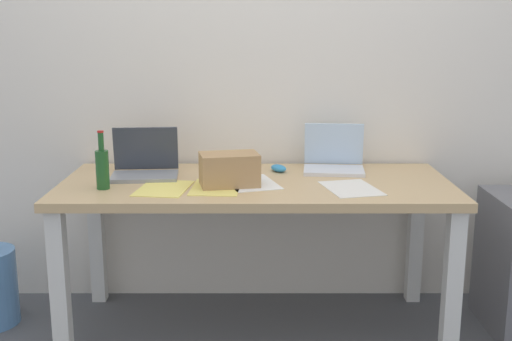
{
  "coord_description": "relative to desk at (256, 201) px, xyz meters",
  "views": [
    {
      "loc": [
        -0.0,
        -2.84,
        1.42
      ],
      "look_at": [
        0.0,
        0.0,
        0.78
      ],
      "focal_mm": 44.83,
      "sensor_mm": 36.0,
      "label": 1
    }
  ],
  "objects": [
    {
      "name": "ground_plane",
      "position": [
        0.0,
        0.0,
        -0.64
      ],
      "size": [
        8.0,
        8.0,
        0.0
      ],
      "primitive_type": "plane",
      "color": "#515459"
    },
    {
      "name": "back_wall",
      "position": [
        0.0,
        0.44,
        0.66
      ],
      "size": [
        5.2,
        0.08,
        2.6
      ],
      "primitive_type": "cube",
      "color": "silver",
      "rests_on": "ground"
    },
    {
      "name": "desk",
      "position": [
        0.0,
        0.0,
        0.0
      ],
      "size": [
        1.78,
        0.77,
        0.73
      ],
      "color": "tan",
      "rests_on": "ground"
    },
    {
      "name": "laptop_left",
      "position": [
        -0.52,
        0.09,
        0.14
      ],
      "size": [
        0.32,
        0.25,
        0.23
      ],
      "color": "gray",
      "rests_on": "desk"
    },
    {
      "name": "laptop_right",
      "position": [
        0.38,
        0.22,
        0.14
      ],
      "size": [
        0.31,
        0.25,
        0.22
      ],
      "color": "silver",
      "rests_on": "desk"
    },
    {
      "name": "beer_bottle",
      "position": [
        -0.67,
        -0.14,
        0.19
      ],
      "size": [
        0.06,
        0.06,
        0.26
      ],
      "color": "#1E5123",
      "rests_on": "desk"
    },
    {
      "name": "computer_mouse",
      "position": [
        0.11,
        0.2,
        0.11
      ],
      "size": [
        0.1,
        0.12,
        0.03
      ],
      "primitive_type": "ellipsoid",
      "rotation": [
        0.0,
        0.0,
        0.54
      ],
      "color": "#338CC6",
      "rests_on": "desk"
    },
    {
      "name": "cardboard_box",
      "position": [
        -0.12,
        -0.09,
        0.17
      ],
      "size": [
        0.28,
        0.21,
        0.15
      ],
      "primitive_type": "cube",
      "rotation": [
        0.0,
        0.0,
        0.2
      ],
      "color": "tan",
      "rests_on": "desk"
    },
    {
      "name": "paper_sheet_front_right",
      "position": [
        0.42,
        -0.14,
        0.09
      ],
      "size": [
        0.27,
        0.34,
        0.0
      ],
      "primitive_type": "cube",
      "rotation": [
        0.0,
        0.0,
        0.23
      ],
      "color": "white",
      "rests_on": "desk"
    },
    {
      "name": "paper_sheet_front_left",
      "position": [
        -0.4,
        -0.14,
        0.09
      ],
      "size": [
        0.25,
        0.32,
        0.0
      ],
      "primitive_type": "cube",
      "rotation": [
        0.0,
        0.0,
        -0.14
      ],
      "color": "#F4E06B",
      "rests_on": "desk"
    },
    {
      "name": "paper_sheet_center",
      "position": [
        -0.02,
        -0.04,
        0.09
      ],
      "size": [
        0.29,
        0.34,
        0.0
      ],
      "primitive_type": "cube",
      "rotation": [
        0.0,
        0.0,
        0.29
      ],
      "color": "white",
      "rests_on": "desk"
    },
    {
      "name": "paper_yellow_folder",
      "position": [
        -0.18,
        -0.12,
        0.09
      ],
      "size": [
        0.23,
        0.31,
        0.0
      ],
      "primitive_type": "cube",
      "rotation": [
        0.0,
        0.0,
        -0.06
      ],
      "color": "#F4E06B",
      "rests_on": "desk"
    }
  ]
}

